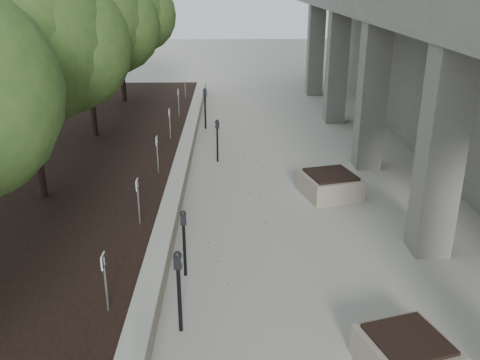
{
  "coord_description": "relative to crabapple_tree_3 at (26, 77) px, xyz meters",
  "views": [
    {
      "loc": [
        -0.51,
        -3.15,
        5.06
      ],
      "look_at": [
        -0.3,
        7.3,
        1.02
      ],
      "focal_mm": 39.17,
      "sensor_mm": 36.0,
      "label": 1
    }
  ],
  "objects": [
    {
      "name": "retaining_wall",
      "position": [
        2.97,
        1.0,
        -2.87
      ],
      "size": [
        0.39,
        26.0,
        0.5
      ],
      "primitive_type": null,
      "color": "gray",
      "rests_on": "ground"
    },
    {
      "name": "planting_bed",
      "position": [
        -0.7,
        1.0,
        -2.92
      ],
      "size": [
        7.0,
        26.0,
        0.4
      ],
      "primitive_type": "cube",
      "color": "black",
      "rests_on": "ground"
    },
    {
      "name": "crabapple_tree_3",
      "position": [
        0.0,
        0.0,
        0.0
      ],
      "size": [
        4.6,
        4.0,
        5.44
      ],
      "primitive_type": null,
      "color": "#2D4B1C",
      "rests_on": "planting_bed"
    },
    {
      "name": "crabapple_tree_4",
      "position": [
        0.0,
        5.0,
        0.0
      ],
      "size": [
        4.6,
        4.0,
        5.44
      ],
      "primitive_type": null,
      "color": "#2D4B1C",
      "rests_on": "planting_bed"
    },
    {
      "name": "crabapple_tree_5",
      "position": [
        0.0,
        10.0,
        0.0
      ],
      "size": [
        4.6,
        4.0,
        5.44
      ],
      "primitive_type": null,
      "color": "#2D4B1C",
      "rests_on": "planting_bed"
    },
    {
      "name": "parking_sign_3",
      "position": [
        2.45,
        -4.5,
        -2.24
      ],
      "size": [
        0.04,
        0.22,
        0.96
      ],
      "primitive_type": null,
      "color": "black",
      "rests_on": "planting_bed"
    },
    {
      "name": "parking_sign_4",
      "position": [
        2.45,
        -1.5,
        -2.24
      ],
      "size": [
        0.04,
        0.22,
        0.96
      ],
      "primitive_type": null,
      "color": "black",
      "rests_on": "planting_bed"
    },
    {
      "name": "parking_sign_5",
      "position": [
        2.45,
        1.5,
        -2.24
      ],
      "size": [
        0.04,
        0.22,
        0.96
      ],
      "primitive_type": null,
      "color": "black",
      "rests_on": "planting_bed"
    },
    {
      "name": "parking_sign_6",
      "position": [
        2.45,
        4.5,
        -2.24
      ],
      "size": [
        0.04,
        0.22,
        0.96
      ],
      "primitive_type": null,
      "color": "black",
      "rests_on": "planting_bed"
    },
    {
      "name": "parking_sign_7",
      "position": [
        2.45,
        7.5,
        -2.24
      ],
      "size": [
        0.04,
        0.22,
        0.96
      ],
      "primitive_type": null,
      "color": "black",
      "rests_on": "planting_bed"
    },
    {
      "name": "parking_sign_8",
      "position": [
        2.45,
        10.5,
        -2.24
      ],
      "size": [
        0.04,
        0.22,
        0.96
      ],
      "primitive_type": null,
      "color": "black",
      "rests_on": "planting_bed"
    },
    {
      "name": "parking_meter_2",
      "position": [
        3.52,
        -4.47,
        -2.43
      ],
      "size": [
        0.14,
        0.1,
        1.38
      ],
      "primitive_type": null,
      "rotation": [
        0.0,
        0.0,
        -0.05
      ],
      "color": "black",
      "rests_on": "ground"
    },
    {
      "name": "parking_meter_3",
      "position": [
        3.47,
        -2.86,
        -2.47
      ],
      "size": [
        0.14,
        0.11,
        1.29
      ],
      "primitive_type": null,
      "rotation": [
        0.0,
        0.0,
        0.11
      ],
      "color": "black",
      "rests_on": "ground"
    },
    {
      "name": "parking_meter_4",
      "position": [
        3.93,
        3.48,
        -2.48
      ],
      "size": [
        0.15,
        0.12,
        1.28
      ],
      "primitive_type": null,
      "rotation": [
        0.0,
        0.0,
        0.31
      ],
      "color": "black",
      "rests_on": "ground"
    },
    {
      "name": "parking_meter_5",
      "position": [
        3.42,
        7.12,
        -2.38
      ],
      "size": [
        0.17,
        0.14,
        1.47
      ],
      "primitive_type": null,
      "rotation": [
        0.0,
        0.0,
        0.24
      ],
      "color": "black",
      "rests_on": "ground"
    },
    {
      "name": "planter_front",
      "position": [
        6.7,
        -5.37,
        -2.86
      ],
      "size": [
        1.39,
        1.39,
        0.52
      ],
      "primitive_type": null,
      "rotation": [
        0.0,
        0.0,
        0.29
      ],
      "color": "gray",
      "rests_on": "ground"
    },
    {
      "name": "planter_back",
      "position": [
        6.77,
        0.84,
        -2.82
      ],
      "size": [
        1.56,
        1.56,
        0.59
      ],
      "primitive_type": null,
      "rotation": [
        0.0,
        0.0,
        0.26
      ],
      "color": "gray",
      "rests_on": "ground"
    },
    {
      "name": "berry_scatter",
      "position": [
        4.7,
        -3.0,
        -3.11
      ],
      "size": [
        3.3,
        14.1,
        0.02
      ],
      "primitive_type": null,
      "color": "maroon",
      "rests_on": "ground"
    }
  ]
}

